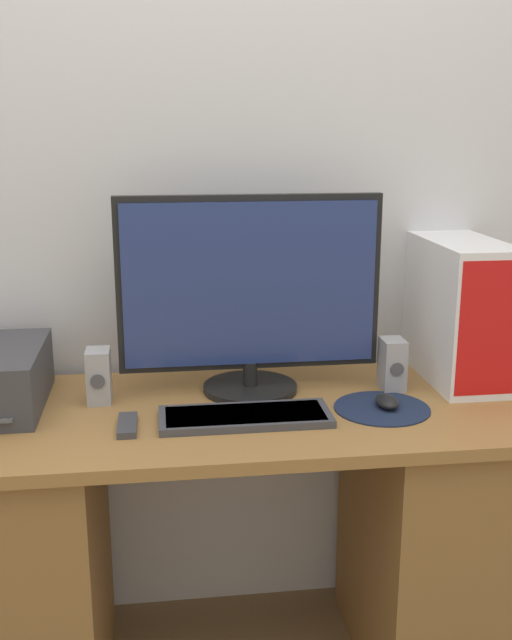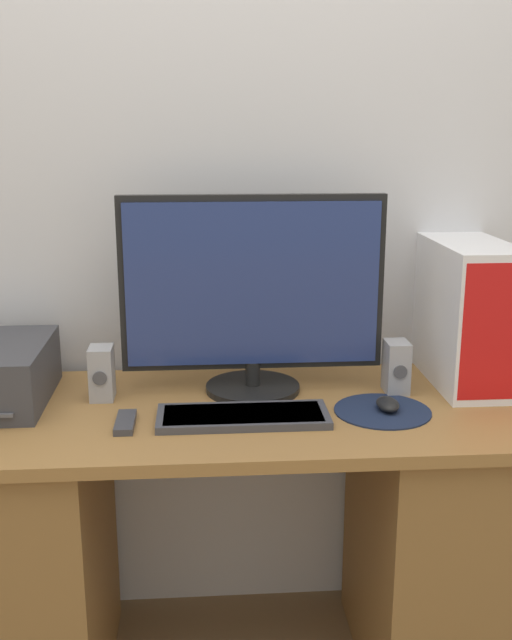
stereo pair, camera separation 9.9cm
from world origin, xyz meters
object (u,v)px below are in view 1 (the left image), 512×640
object	(u,v)px
mouse	(387,401)
remote_control	(127,425)
monitor	(250,292)
keyboard	(245,416)
speaker_right	(392,364)
speaker_left	(99,376)
computer_tower	(460,310)

from	to	relation	value
mouse	remote_control	bearing A→B (deg)	-176.06
monitor	keyboard	bearing A→B (deg)	-100.28
keyboard	speaker_right	size ratio (longest dim) A/B	2.98
monitor	speaker_right	distance (m)	0.42
mouse	speaker_left	bearing A→B (deg)	168.65
speaker_right	remote_control	size ratio (longest dim) A/B	1.07
keyboard	mouse	world-z (taller)	mouse
monitor	speaker_right	xyz separation A→B (m)	(0.37, -0.04, -0.19)
speaker_left	remote_control	world-z (taller)	speaker_left
keyboard	speaker_left	bearing A→B (deg)	153.77
remote_control	mouse	bearing A→B (deg)	3.94
computer_tower	remote_control	size ratio (longest dim) A/B	3.08
monitor	speaker_right	world-z (taller)	monitor
keyboard	speaker_left	size ratio (longest dim) A/B	2.98
mouse	computer_tower	distance (m)	0.37
keyboard	computer_tower	xyz separation A→B (m)	(0.61, 0.23, 0.18)
speaker_right	remote_control	distance (m)	0.70
computer_tower	remote_control	distance (m)	0.93
mouse	remote_control	world-z (taller)	mouse
monitor	speaker_left	world-z (taller)	monitor
speaker_right	monitor	bearing A→B (deg)	174.00
monitor	mouse	bearing A→B (deg)	-28.60
keyboard	speaker_right	distance (m)	0.44
mouse	remote_control	xyz separation A→B (m)	(-0.62, -0.04, -0.01)
keyboard	mouse	bearing A→B (deg)	4.92
mouse	keyboard	bearing A→B (deg)	-175.08
speaker_left	remote_control	size ratio (longest dim) A/B	1.07
mouse	computer_tower	size ratio (longest dim) A/B	0.22
mouse	speaker_left	size ratio (longest dim) A/B	0.64
speaker_right	remote_control	bearing A→B (deg)	-165.43
mouse	speaker_right	size ratio (longest dim) A/B	0.64
speaker_left	computer_tower	bearing A→B (deg)	3.73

